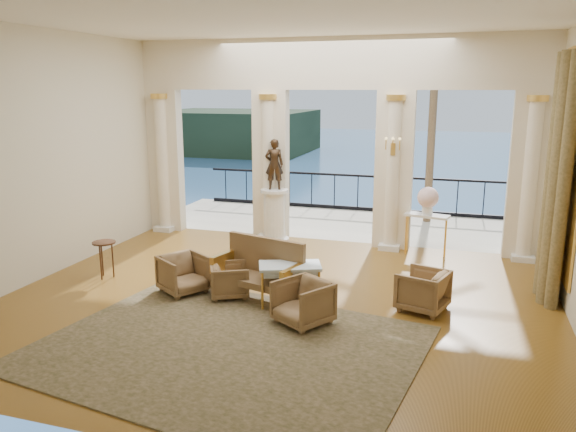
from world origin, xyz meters
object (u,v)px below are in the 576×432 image
(pedestal, at_px, (275,217))
(statue, at_px, (274,164))
(armchair_a, at_px, (184,272))
(armchair_b, at_px, (303,301))
(side_table, at_px, (104,247))
(armchair_c, at_px, (423,288))
(game_table, at_px, (290,269))
(armchair_d, at_px, (229,279))
(console_table, at_px, (427,221))
(settee, at_px, (260,269))

(pedestal, relative_size, statue, 1.08)
(armchair_a, height_order, pedestal, pedestal)
(armchair_b, relative_size, side_table, 1.07)
(armchair_b, bearing_deg, side_table, -160.48)
(armchair_c, relative_size, game_table, 0.65)
(pedestal, distance_m, statue, 1.20)
(armchair_a, relative_size, armchair_c, 1.01)
(armchair_a, relative_size, pedestal, 0.60)
(armchair_a, distance_m, armchair_c, 3.99)
(armchair_a, xyz_separation_m, armchair_d, (0.83, 0.04, -0.05))
(armchair_a, distance_m, side_table, 1.79)
(armchair_b, height_order, armchair_d, armchair_b)
(console_table, bearing_deg, pedestal, -165.89)
(game_table, distance_m, console_table, 4.06)
(armchair_b, bearing_deg, console_table, 103.19)
(game_table, distance_m, statue, 4.00)
(armchair_b, height_order, console_table, console_table)
(settee, xyz_separation_m, statue, (-0.89, 3.37, 1.29))
(pedestal, distance_m, console_table, 3.36)
(armchair_a, distance_m, armchair_b, 2.40)
(settee, bearing_deg, armchair_a, -156.26)
(game_table, bearing_deg, settee, 143.39)
(armchair_a, relative_size, side_table, 1.06)
(armchair_a, bearing_deg, game_table, -55.91)
(armchair_b, height_order, armchair_c, armchair_b)
(armchair_d, distance_m, side_table, 2.61)
(console_table, bearing_deg, statue, -165.89)
(pedestal, xyz_separation_m, statue, (-0.00, 0.00, 1.20))
(armchair_b, relative_size, armchair_d, 1.16)
(armchair_d, relative_size, game_table, 0.57)
(armchair_b, bearing_deg, armchair_d, -173.06)
(game_table, relative_size, side_table, 1.62)
(settee, height_order, game_table, settee)
(armchair_c, bearing_deg, console_table, -160.04)
(console_table, bearing_deg, armchair_d, -116.54)
(armchair_d, height_order, statue, statue)
(armchair_d, distance_m, settee, 0.55)
(settee, xyz_separation_m, console_table, (2.48, 3.42, 0.21))
(armchair_d, bearing_deg, statue, -21.07)
(settee, xyz_separation_m, game_table, (0.57, -0.16, 0.11))
(armchair_d, bearing_deg, side_table, 57.63)
(armchair_c, xyz_separation_m, pedestal, (-3.53, 3.15, 0.22))
(armchair_b, relative_size, settee, 0.45)
(armchair_a, xyz_separation_m, armchair_b, (2.31, -0.66, 0.00))
(armchair_c, distance_m, armchair_d, 3.16)
(armchair_b, height_order, game_table, armchair_b)
(armchair_a, xyz_separation_m, pedestal, (0.44, 3.56, 0.22))
(statue, bearing_deg, side_table, 37.46)
(game_table, bearing_deg, armchair_d, 158.31)
(settee, relative_size, statue, 1.44)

